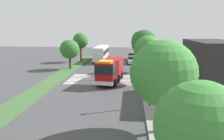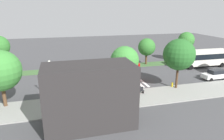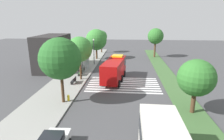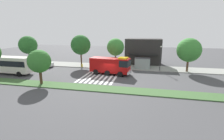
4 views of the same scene
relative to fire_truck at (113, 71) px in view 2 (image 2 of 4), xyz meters
The scene contains 18 objects.
ground_plane 2.50m from the fire_truck, 97.04° to the right, with size 120.00×120.00×0.00m, color #424244.
sidewalk 7.57m from the fire_truck, 91.44° to the left, with size 60.00×5.63×0.14m, color gray.
median_strip 9.19m from the fire_truck, 91.17° to the right, with size 60.00×3.00×0.14m, color #3D6033.
crosswalk 3.12m from the fire_truck, 141.51° to the right, with size 6.75×10.79×0.01m.
fire_truck is the anchor object (origin of this frame).
parked_car_mid 18.31m from the fire_truck, 169.59° to the left, with size 4.74×2.13×1.73m.
transit_bus 21.66m from the fire_truck, 168.84° to the right, with size 10.91×2.98×3.63m.
bus_stop_shelter 8.54m from the fire_truck, 45.98° to the left, with size 3.50×1.40×2.46m.
bench_near_shelter 6.57m from the fire_truck, 72.43° to the left, with size 1.60×0.50×0.90m.
bench_west_of_shelter 6.68m from the fire_truck, 110.31° to the left, with size 1.60×0.50×0.90m.
street_lamp 11.18m from the fire_truck, 27.39° to the left, with size 0.36×0.36×5.47m.
storefront_building 13.78m from the fire_truck, 64.98° to the left, with size 9.24×5.42×6.68m.
sidewalk_tree_west 10.95m from the fire_truck, 148.07° to the left, with size 4.75×4.75×7.67m.
sidewalk_tree_center 6.31m from the fire_truck, 92.88° to the left, with size 3.99×3.99×6.95m.
sidewalk_tree_east 16.77m from the fire_truck, 19.44° to the left, with size 5.05×5.05×7.19m.
median_tree_far_west 22.03m from the fire_truck, 155.66° to the right, with size 3.69×3.69×6.85m.
median_tree_west 13.70m from the fire_truck, 138.49° to the right, with size 3.79×3.79×5.75m.
fire_hydrant 9.95m from the fire_truck, 149.41° to the left, with size 0.28×0.28×0.70m, color gold.
Camera 2 is at (8.77, 33.44, 11.97)m, focal length 32.90 mm.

